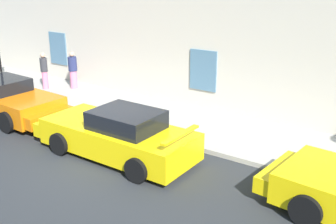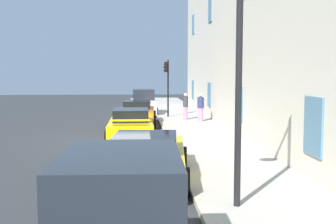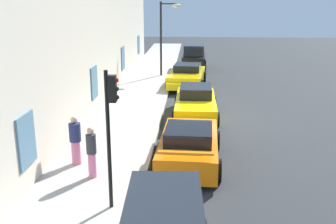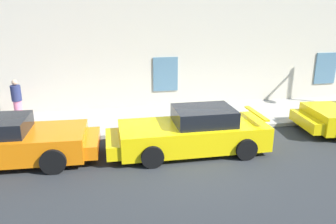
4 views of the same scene
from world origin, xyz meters
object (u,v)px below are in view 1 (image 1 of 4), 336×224
object	(u,v)px
sportscar_red_lead	(11,101)
sportscar_yellow_flank	(114,134)
pedestrian_admiring	(44,70)
pedestrian_strolling	(73,70)

from	to	relation	value
sportscar_red_lead	sportscar_yellow_flank	world-z (taller)	sportscar_yellow_flank
pedestrian_admiring	pedestrian_strolling	xyz separation A→B (m)	(0.97, 0.77, -0.01)
sportscar_red_lead	pedestrian_strolling	xyz separation A→B (m)	(-0.76, 3.70, 0.34)
sportscar_red_lead	sportscar_yellow_flank	bearing A→B (deg)	-2.63
sportscar_yellow_flank	pedestrian_admiring	distance (m)	7.59
sportscar_yellow_flank	pedestrian_admiring	bearing A→B (deg)	155.34
sportscar_yellow_flank	pedestrian_strolling	size ratio (longest dim) A/B	3.10
sportscar_yellow_flank	pedestrian_strolling	bearing A→B (deg)	146.38
pedestrian_admiring	sportscar_yellow_flank	bearing A→B (deg)	-24.66
pedestrian_strolling	sportscar_red_lead	bearing A→B (deg)	-78.35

